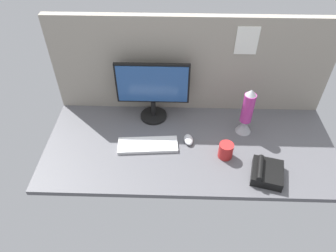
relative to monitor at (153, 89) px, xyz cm
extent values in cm
cube|color=#515156|center=(24.37, -25.14, -24.79)|extent=(180.00, 80.00, 3.00)
cube|color=gray|center=(24.37, 12.36, 10.02)|extent=(180.00, 5.00, 66.62)
cube|color=white|center=(56.79, 9.56, 29.25)|extent=(13.53, 0.40, 17.83)
cylinder|color=black|center=(0.00, -0.64, -22.39)|extent=(18.00, 18.00, 1.80)
cylinder|color=black|center=(0.00, -0.64, -15.99)|extent=(3.20, 3.20, 11.00)
cube|color=black|center=(0.00, 0.36, 3.78)|extent=(47.21, 2.40, 28.53)
cube|color=#264C8C|center=(0.00, -1.04, 3.78)|extent=(44.81, 0.60, 26.13)
cube|color=silver|center=(-1.87, -28.86, -22.29)|extent=(37.90, 15.86, 2.00)
ellipsoid|color=silver|center=(23.48, -24.10, -21.59)|extent=(6.86, 10.28, 3.40)
cylinder|color=red|center=(45.28, -35.77, -18.39)|extent=(8.64, 8.64, 9.81)
cone|color=#A5A5AD|center=(59.47, -13.15, -18.71)|extent=(10.08, 10.08, 9.16)
cylinder|color=#B2338C|center=(59.47, -13.15, -4.04)|extent=(7.33, 7.33, 20.16)
cone|color=#A5A5AD|center=(59.47, -13.15, 7.87)|extent=(6.60, 6.60, 3.67)
cube|color=black|center=(67.17, -50.27, -20.49)|extent=(21.13, 22.58, 5.60)
cylinder|color=black|center=(62.49, -50.27, -16.09)|extent=(7.28, 17.36, 3.20)
camera|label=1|loc=(14.76, -162.90, 117.06)|focal=33.25mm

